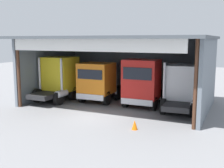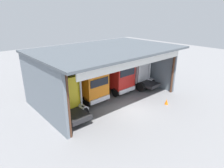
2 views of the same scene
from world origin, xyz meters
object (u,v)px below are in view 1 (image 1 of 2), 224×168
Objects in this scene: truck_yellow_right_bay at (59,78)px; oil_drum at (132,92)px; truck_red_center_right_bay at (142,83)px; truck_white_left_bay at (182,87)px; tool_cart at (125,93)px; traffic_cone at (135,125)px; truck_orange_yard_outside at (98,81)px.

oil_drum is at bearing 38.69° from truck_yellow_right_bay.
truck_white_left_bay is at bearing 178.23° from truck_red_center_right_bay.
tool_cart is at bearing -111.42° from oil_drum.
traffic_cone is (3.53, -8.83, -0.17)m from oil_drum.
truck_orange_yard_outside is at bearing -121.74° from tool_cart.
truck_orange_yard_outside is 5.67× the size of oil_drum.
truck_white_left_bay is at bearing -33.14° from oil_drum.
truck_orange_yard_outside is 3.90m from oil_drum.
traffic_cone is (8.72, -4.81, -1.68)m from truck_yellow_right_bay.
truck_yellow_right_bay is 8.26× the size of traffic_cone.
truck_white_left_bay is 4.59× the size of tool_cart.
truck_yellow_right_bay is at bearing -146.56° from tool_cart.
truck_yellow_right_bay is 7.32m from truck_red_center_right_bay.
truck_yellow_right_bay reaches higher than truck_white_left_bay.
tool_cart is 8.90m from traffic_cone.
truck_red_center_right_bay reaches higher than truck_white_left_bay.
truck_orange_yard_outside is (3.39, 0.82, -0.21)m from truck_yellow_right_bay.
traffic_cone is (1.44, -5.54, -1.62)m from truck_red_center_right_bay.
truck_red_center_right_bay is at bearing 6.62° from truck_yellow_right_bay.
truck_red_center_right_bay is at bearing -57.50° from oil_drum.
tool_cart is at bearing 115.66° from traffic_cone.
oil_drum is at bearing -120.65° from truck_orange_yard_outside.
truck_yellow_right_bay reaches higher than truck_red_center_right_bay.
truck_red_center_right_bay is 4.16m from oil_drum.
truck_yellow_right_bay reaches higher than truck_orange_yard_outside.
tool_cart is (-0.32, -0.81, 0.05)m from oil_drum.
traffic_cone is (-1.59, -5.49, -1.52)m from truck_white_left_bay.
truck_yellow_right_bay is 5.14× the size of oil_drum.
truck_yellow_right_bay is at bearing -179.80° from truck_white_left_bay.
truck_white_left_bay is at bearing 73.80° from traffic_cone.
truck_red_center_right_bay is 5.33× the size of oil_drum.
tool_cart is (4.86, 3.21, -1.46)m from truck_yellow_right_bay.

